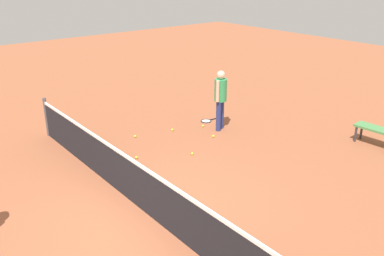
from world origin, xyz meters
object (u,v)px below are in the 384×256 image
object	(u,v)px
tennis_ball_near_player	(135,136)
player_near_side	(220,95)
tennis_ball_by_net	(203,126)
tennis_ball_stray_right	(192,154)
tennis_ball_midcourt	(213,136)
tennis_ball_baseline	(136,158)
tennis_ball_stray_left	(172,130)
tennis_racket_near_player	(207,121)

from	to	relation	value
tennis_ball_near_player	player_near_side	bearing A→B (deg)	-114.42
tennis_ball_near_player	tennis_ball_by_net	xyz separation A→B (m)	(-0.57, -1.93, 0.00)
tennis_ball_near_player	tennis_ball_stray_right	xyz separation A→B (m)	(-1.83, -0.51, 0.00)
tennis_ball_by_net	tennis_ball_midcourt	xyz separation A→B (m)	(-0.76, 0.27, 0.00)
tennis_ball_near_player	tennis_ball_baseline	bearing A→B (deg)	149.82
tennis_ball_midcourt	tennis_ball_stray_left	world-z (taller)	same
player_near_side	tennis_racket_near_player	bearing A→B (deg)	-10.88
tennis_ball_baseline	tennis_ball_stray_right	xyz separation A→B (m)	(-0.68, -1.18, 0.00)
tennis_ball_near_player	tennis_ball_stray_left	distance (m)	1.10
tennis_ball_near_player	tennis_ball_midcourt	xyz separation A→B (m)	(-1.32, -1.66, 0.00)
tennis_ball_by_net	tennis_ball_stray_left	world-z (taller)	same
tennis_racket_near_player	tennis_ball_stray_left	size ratio (longest dim) A/B	8.99
tennis_racket_near_player	tennis_ball_stray_left	bearing A→B (deg)	88.87
tennis_ball_near_player	tennis_ball_baseline	distance (m)	1.33
tennis_ball_by_net	tennis_ball_stray_left	distance (m)	0.92
tennis_ball_midcourt	tennis_ball_stray_left	bearing A→B (deg)	29.09
tennis_ball_by_net	tennis_ball_stray_left	size ratio (longest dim) A/B	1.00
player_near_side	tennis_ball_midcourt	bearing A→B (deg)	121.80
tennis_ball_midcourt	tennis_ball_stray_right	size ratio (longest dim) A/B	1.00
tennis_ball_near_player	tennis_ball_stray_left	xyz separation A→B (m)	(-0.25, -1.07, 0.00)
tennis_ball_by_net	tennis_ball_midcourt	size ratio (longest dim) A/B	1.00
tennis_ball_by_net	tennis_ball_stray_left	bearing A→B (deg)	70.10
player_near_side	tennis_ball_stray_right	world-z (taller)	player_near_side
tennis_ball_by_net	tennis_ball_near_player	bearing A→B (deg)	73.68
tennis_ball_near_player	tennis_ball_by_net	world-z (taller)	same
player_near_side	tennis_ball_midcourt	distance (m)	1.16
tennis_ball_midcourt	tennis_ball_stray_right	xyz separation A→B (m)	(-0.51, 1.15, 0.00)
tennis_ball_baseline	tennis_ball_stray_left	world-z (taller)	same
tennis_ball_midcourt	tennis_ball_baseline	world-z (taller)	same
tennis_ball_midcourt	tennis_ball_baseline	size ratio (longest dim) A/B	1.00
player_near_side	tennis_racket_near_player	size ratio (longest dim) A/B	2.87
tennis_racket_near_player	tennis_ball_by_net	bearing A→B (deg)	126.11
tennis_ball_by_net	tennis_ball_stray_right	bearing A→B (deg)	131.63
tennis_racket_near_player	tennis_ball_by_net	size ratio (longest dim) A/B	8.99
tennis_racket_near_player	tennis_ball_stray_right	world-z (taller)	tennis_ball_stray_right
tennis_racket_near_player	tennis_ball_stray_right	xyz separation A→B (m)	(-1.55, 1.82, 0.02)
player_near_side	tennis_ball_baseline	size ratio (longest dim) A/B	25.76
tennis_ball_near_player	tennis_ball_by_net	distance (m)	2.01
tennis_ball_baseline	tennis_racket_near_player	bearing A→B (deg)	-73.72
tennis_ball_by_net	tennis_ball_baseline	distance (m)	2.67
player_near_side	tennis_ball_baseline	bearing A→B (deg)	93.17
tennis_ball_baseline	player_near_side	bearing A→B (deg)	-86.83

